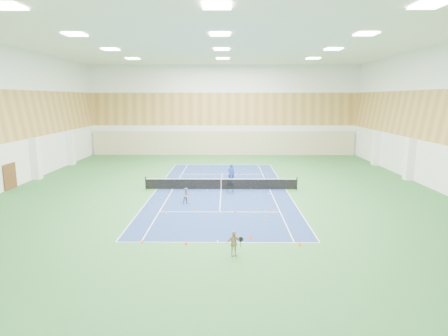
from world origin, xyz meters
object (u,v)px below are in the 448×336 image
at_px(coach, 231,173).
at_px(child_apron, 234,243).
at_px(tennis_net, 221,183).
at_px(child_court, 186,196).
at_px(ball_cart, 230,187).

xyz_separation_m(coach, child_apron, (-0.04, -16.25, -0.23)).
height_order(tennis_net, child_apron, child_apron).
xyz_separation_m(child_court, child_apron, (3.31, -9.19, 0.03)).
height_order(child_apron, ball_cart, child_apron).
bearing_deg(tennis_net, child_apron, -86.51).
distance_m(tennis_net, coach, 2.85).
bearing_deg(tennis_net, child_court, -119.59).
distance_m(tennis_net, ball_cart, 1.36).
distance_m(tennis_net, child_apron, 13.58).
distance_m(child_apron, ball_cart, 12.42).
bearing_deg(child_court, coach, 37.93).
xyz_separation_m(tennis_net, ball_cart, (0.74, -1.13, -0.08)).
distance_m(coach, child_apron, 16.25).
distance_m(child_court, child_apron, 9.77).
bearing_deg(coach, ball_cart, 87.65).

